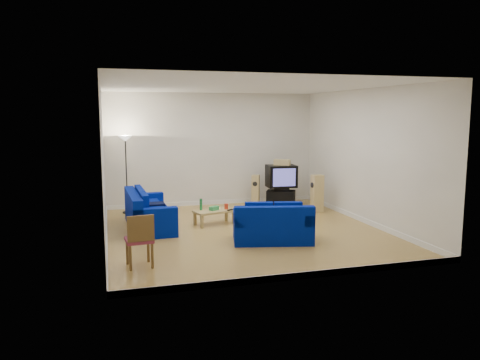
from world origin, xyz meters
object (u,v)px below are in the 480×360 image
object	(u,v)px
tv_stand	(281,199)
sofa_three_seat	(147,215)
coffee_table	(214,212)
television	(281,176)
sofa_loveseat	(273,228)

from	to	relation	value
tv_stand	sofa_three_seat	bearing A→B (deg)	-132.08
coffee_table	television	xyz separation A→B (m)	(2.28, 1.55, 0.59)
coffee_table	sofa_three_seat	bearing A→B (deg)	176.56
sofa_loveseat	tv_stand	size ratio (longest dim) A/B	2.26
sofa_three_seat	television	xyz separation A→B (m)	(3.85, 1.46, 0.57)
coffee_table	television	bearing A→B (deg)	34.27
coffee_table	tv_stand	world-z (taller)	tv_stand
sofa_three_seat	tv_stand	distance (m)	4.09
tv_stand	television	world-z (taller)	television
sofa_loveseat	coffee_table	size ratio (longest dim) A/B	1.69
sofa_loveseat	television	world-z (taller)	television
sofa_three_seat	sofa_loveseat	distance (m)	3.06
tv_stand	television	xyz separation A→B (m)	(0.02, 0.04, 0.64)
sofa_loveseat	coffee_table	xyz separation A→B (m)	(-0.81, 1.83, -0.01)
sofa_loveseat	television	size ratio (longest dim) A/B	2.10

